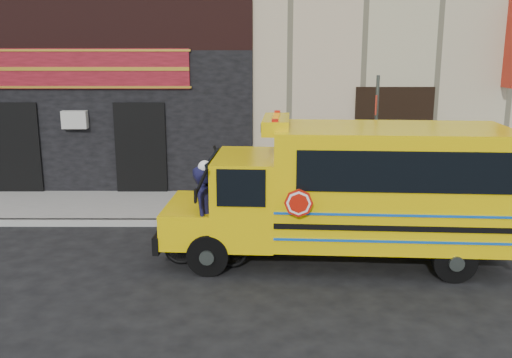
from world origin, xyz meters
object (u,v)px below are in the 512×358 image
object	(u,v)px
sign_pole	(375,145)
bicycle	(205,242)
cyclist	(206,219)
school_bus	(355,189)

from	to	relation	value
sign_pole	bicycle	world-z (taller)	sign_pole
bicycle	cyclist	distance (m)	0.50
bicycle	sign_pole	bearing A→B (deg)	-44.00
school_bus	sign_pole	xyz separation A→B (m)	(0.86, 2.45, 0.46)
school_bus	bicycle	world-z (taller)	school_bus
sign_pole	school_bus	bearing A→B (deg)	-109.44
school_bus	cyclist	world-z (taller)	school_bus
sign_pole	bicycle	bearing A→B (deg)	-143.98
bicycle	cyclist	size ratio (longest dim) A/B	0.85
bicycle	cyclist	world-z (taller)	cyclist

